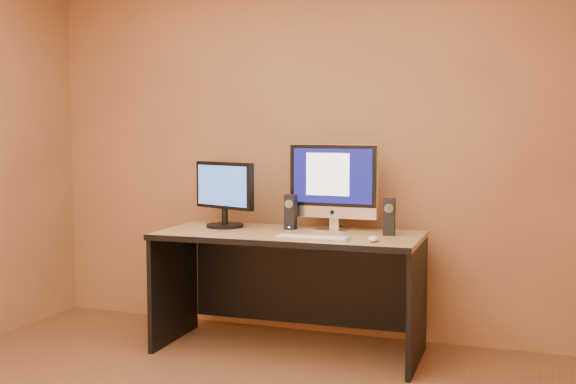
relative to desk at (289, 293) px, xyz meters
The scene contains 10 objects.
walls 1.75m from the desk, 89.75° to the right, with size 4.00×4.00×2.60m, color #9E6F3F, non-canonical shape.
desk is the anchor object (origin of this frame).
imac 0.73m from the desk, 42.11° to the left, with size 0.59×0.22×0.57m, color silver, non-canonical shape.
second_monitor 0.78m from the desk, 168.01° to the left, with size 0.50×0.25×0.44m, color black, non-canonical shape.
speaker_left 0.52m from the desk, 105.18° to the left, with size 0.07×0.07×0.23m, color black, non-canonical shape.
speaker_right 0.80m from the desk, 10.72° to the left, with size 0.07×0.07×0.23m, color black, non-canonical shape.
keyboard 0.49m from the desk, 42.14° to the right, with size 0.45×0.12×0.02m, color silver.
mouse 0.73m from the desk, 15.78° to the right, with size 0.06×0.11×0.04m, color white.
cable_a 0.56m from the desk, 46.01° to the left, with size 0.01×0.01×0.23m, color black.
cable_b 0.53m from the desk, 57.72° to the left, with size 0.01×0.01×0.19m, color black.
Camera 1 is at (1.51, -2.76, 1.43)m, focal length 45.00 mm.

